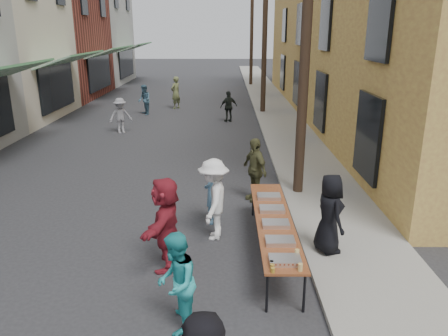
{
  "coord_description": "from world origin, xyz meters",
  "views": [
    {
      "loc": [
        2.37,
        -8.05,
        4.26
      ],
      "look_at": [
        2.32,
        1.24,
        1.3
      ],
      "focal_mm": 35.0,
      "sensor_mm": 36.0,
      "label": 1
    }
  ],
  "objects_px": {
    "catering_tray_sausage": "(285,260)",
    "utility_pole_mid": "(265,24)",
    "utility_pole_far": "(252,26)",
    "serving_table": "(274,221)",
    "server": "(330,214)",
    "utility_pole_near": "(307,19)",
    "guest_front_c": "(176,283)"
  },
  "relations": [
    {
      "from": "catering_tray_sausage",
      "to": "utility_pole_mid",
      "type": "bearing_deg",
      "value": 86.6
    },
    {
      "from": "utility_pole_mid",
      "to": "utility_pole_far",
      "type": "bearing_deg",
      "value": 90.0
    },
    {
      "from": "utility_pole_mid",
      "to": "serving_table",
      "type": "distance_m",
      "value": 15.79
    },
    {
      "from": "utility_pole_mid",
      "to": "server",
      "type": "xyz_separation_m",
      "value": [
        0.05,
        -15.34,
        -3.61
      ]
    },
    {
      "from": "utility_pole_near",
      "to": "utility_pole_mid",
      "type": "xyz_separation_m",
      "value": [
        0.0,
        12.0,
        0.0
      ]
    },
    {
      "from": "utility_pole_near",
      "to": "server",
      "type": "distance_m",
      "value": 4.92
    },
    {
      "from": "utility_pole_mid",
      "to": "guest_front_c",
      "type": "relative_size",
      "value": 5.86
    },
    {
      "from": "utility_pole_near",
      "to": "utility_pole_mid",
      "type": "relative_size",
      "value": 1.0
    },
    {
      "from": "utility_pole_near",
      "to": "server",
      "type": "xyz_separation_m",
      "value": [
        0.05,
        -3.34,
        -3.61
      ]
    },
    {
      "from": "utility_pole_mid",
      "to": "catering_tray_sausage",
      "type": "xyz_separation_m",
      "value": [
        -1.01,
        -16.94,
        -3.71
      ]
    },
    {
      "from": "catering_tray_sausage",
      "to": "server",
      "type": "distance_m",
      "value": 1.92
    },
    {
      "from": "utility_pole_near",
      "to": "guest_front_c",
      "type": "distance_m",
      "value": 7.21
    },
    {
      "from": "utility_pole_mid",
      "to": "utility_pole_far",
      "type": "height_order",
      "value": "same"
    },
    {
      "from": "catering_tray_sausage",
      "to": "guest_front_c",
      "type": "distance_m",
      "value": 1.76
    },
    {
      "from": "utility_pole_far",
      "to": "guest_front_c",
      "type": "relative_size",
      "value": 5.86
    },
    {
      "from": "utility_pole_mid",
      "to": "utility_pole_far",
      "type": "distance_m",
      "value": 12.0
    },
    {
      "from": "utility_pole_near",
      "to": "utility_pole_mid",
      "type": "distance_m",
      "value": 12.0
    },
    {
      "from": "guest_front_c",
      "to": "server",
      "type": "bearing_deg",
      "value": 130.87
    },
    {
      "from": "utility_pole_near",
      "to": "utility_pole_far",
      "type": "height_order",
      "value": "same"
    },
    {
      "from": "utility_pole_near",
      "to": "server",
      "type": "relative_size",
      "value": 5.71
    },
    {
      "from": "utility_pole_mid",
      "to": "server",
      "type": "relative_size",
      "value": 5.71
    },
    {
      "from": "catering_tray_sausage",
      "to": "utility_pole_far",
      "type": "bearing_deg",
      "value": 88.01
    },
    {
      "from": "utility_pole_far",
      "to": "server",
      "type": "distance_m",
      "value": 27.58
    },
    {
      "from": "utility_pole_far",
      "to": "guest_front_c",
      "type": "xyz_separation_m",
      "value": [
        -2.65,
        -29.57,
        -3.73
      ]
    },
    {
      "from": "utility_pole_mid",
      "to": "guest_front_c",
      "type": "height_order",
      "value": "utility_pole_mid"
    },
    {
      "from": "utility_pole_near",
      "to": "catering_tray_sausage",
      "type": "xyz_separation_m",
      "value": [
        -1.01,
        -4.94,
        -3.71
      ]
    },
    {
      "from": "utility_pole_near",
      "to": "utility_pole_far",
      "type": "xyz_separation_m",
      "value": [
        0.0,
        24.0,
        0.0
      ]
    },
    {
      "from": "utility_pole_near",
      "to": "server",
      "type": "bearing_deg",
      "value": -89.14
    },
    {
      "from": "serving_table",
      "to": "utility_pole_far",
      "type": "bearing_deg",
      "value": 87.89
    },
    {
      "from": "utility_pole_mid",
      "to": "guest_front_c",
      "type": "distance_m",
      "value": 18.15
    },
    {
      "from": "serving_table",
      "to": "utility_pole_mid",
      "type": "bearing_deg",
      "value": 86.24
    },
    {
      "from": "utility_pole_near",
      "to": "guest_front_c",
      "type": "relative_size",
      "value": 5.86
    }
  ]
}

